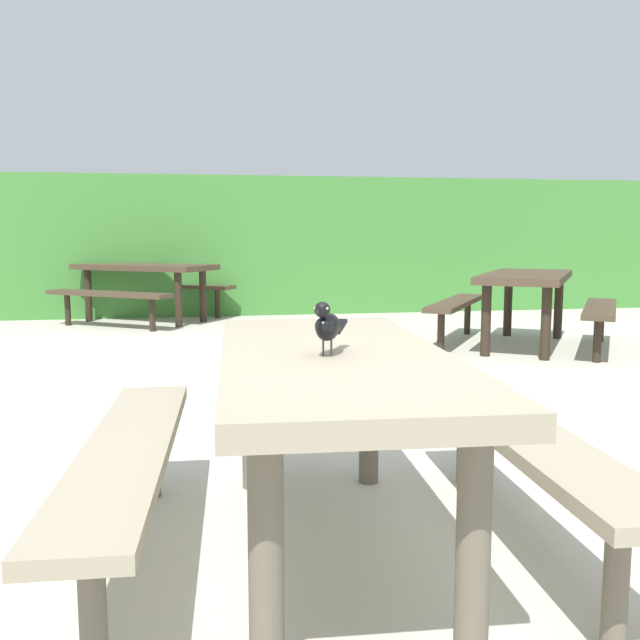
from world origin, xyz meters
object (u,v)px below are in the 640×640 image
object	(u,v)px
bird_grackle	(327,325)
picnic_table_foreground	(333,402)
picnic_table_mid_left	(526,292)
picnic_table_mid_right	(145,279)

from	to	relation	value
bird_grackle	picnic_table_foreground	bearing A→B (deg)	69.63
picnic_table_foreground	picnic_table_mid_left	xyz separation A→B (m)	(2.78, 4.16, 0.00)
picnic_table_foreground	bird_grackle	distance (m)	0.31
picnic_table_foreground	picnic_table_mid_right	xyz separation A→B (m)	(-1.11, 6.87, 0.00)
picnic_table_mid_left	picnic_table_mid_right	distance (m)	4.75
bird_grackle	picnic_table_mid_right	world-z (taller)	bird_grackle
bird_grackle	picnic_table_mid_left	bearing A→B (deg)	56.55
picnic_table_foreground	bird_grackle	world-z (taller)	bird_grackle
picnic_table_foreground	bird_grackle	bearing A→B (deg)	-110.37
picnic_table_foreground	bird_grackle	xyz separation A→B (m)	(-0.04, -0.11, 0.29)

